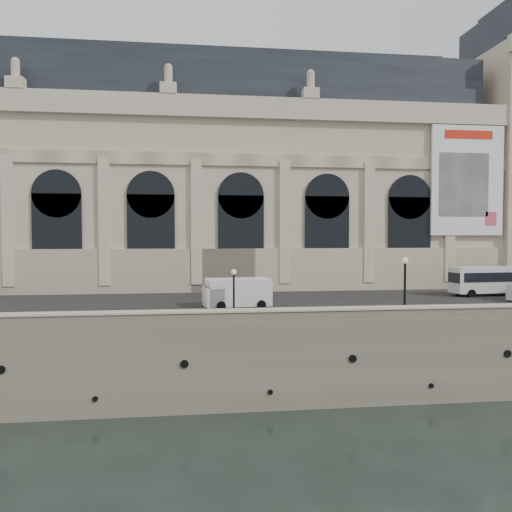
{
  "coord_description": "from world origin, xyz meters",
  "views": [
    {
      "loc": [
        -9.33,
        -34.43,
        12.44
      ],
      "look_at": [
        -2.26,
        22.0,
        10.13
      ],
      "focal_mm": 35.0,
      "sensor_mm": 36.0,
      "label": 1
    }
  ],
  "objects_px": {
    "van_b": "(233,293)",
    "lamp_right": "(405,289)",
    "van_c": "(235,293)",
    "bus_right": "(498,279)",
    "lamp_left": "(234,297)"
  },
  "relations": [
    {
      "from": "van_b",
      "to": "van_c",
      "type": "xyz_separation_m",
      "value": [
        0.18,
        -0.5,
        -0.01
      ]
    },
    {
      "from": "bus_right",
      "to": "lamp_left",
      "type": "distance_m",
      "value": 32.47
    },
    {
      "from": "lamp_right",
      "to": "lamp_left",
      "type": "bearing_deg",
      "value": 179.83
    },
    {
      "from": "van_c",
      "to": "lamp_left",
      "type": "height_order",
      "value": "lamp_left"
    },
    {
      "from": "van_b",
      "to": "lamp_right",
      "type": "height_order",
      "value": "lamp_right"
    },
    {
      "from": "bus_right",
      "to": "van_c",
      "type": "relative_size",
      "value": 1.81
    },
    {
      "from": "lamp_left",
      "to": "lamp_right",
      "type": "height_order",
      "value": "lamp_right"
    },
    {
      "from": "van_b",
      "to": "bus_right",
      "type": "bearing_deg",
      "value": 10.05
    },
    {
      "from": "bus_right",
      "to": "lamp_left",
      "type": "relative_size",
      "value": 2.7
    },
    {
      "from": "bus_right",
      "to": "van_b",
      "type": "bearing_deg",
      "value": -169.95
    },
    {
      "from": "lamp_right",
      "to": "van_b",
      "type": "bearing_deg",
      "value": 146.23
    },
    {
      "from": "van_c",
      "to": "lamp_left",
      "type": "distance_m",
      "value": 7.89
    },
    {
      "from": "van_c",
      "to": "lamp_right",
      "type": "relative_size",
      "value": 1.24
    },
    {
      "from": "van_c",
      "to": "lamp_left",
      "type": "xyz_separation_m",
      "value": [
        -0.76,
        -7.83,
        0.67
      ]
    },
    {
      "from": "van_b",
      "to": "lamp_right",
      "type": "bearing_deg",
      "value": -33.77
    }
  ]
}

